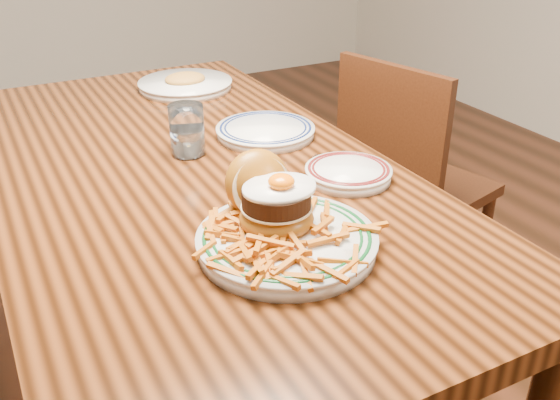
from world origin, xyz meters
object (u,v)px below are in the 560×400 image
table (190,201)px  main_plate (282,225)px  side_plate (348,172)px  chair_right (407,180)px

table → main_plate: bearing=-85.9°
main_plate → side_plate: bearing=34.3°
main_plate → side_plate: 0.31m
main_plate → table: bearing=94.1°
table → side_plate: side_plate is taller
table → chair_right: size_ratio=1.87×
table → main_plate: main_plate is taller
side_plate → chair_right: bearing=53.5°
chair_right → side_plate: 0.73m
chair_right → main_plate: main_plate is taller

